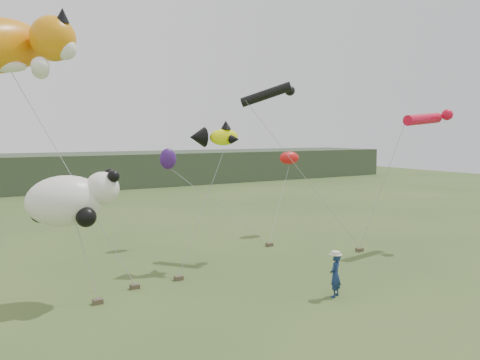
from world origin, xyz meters
The scene contains 9 objects.
ground centered at (0.00, 0.00, 0.00)m, with size 120.00×120.00×0.00m, color #385123.
headland centered at (-3.11, 44.69, 1.92)m, with size 90.00×13.00×4.00m.
festival_attendant centered at (1.13, -0.04, 0.86)m, with size 0.62×0.41×1.71m, color navy.
sandbag_anchors centered at (-1.00, 5.32, 0.09)m, with size 14.58×4.52×0.19m.
cat_kite centered at (-9.41, 7.25, 9.83)m, with size 6.29×4.58×3.02m.
fish_kite centered at (-0.77, 6.50, 6.23)m, with size 2.43×1.66×1.28m.
tube_kites centered at (7.99, 5.24, 7.73)m, with size 11.17×5.34×2.31m.
panda_kite centered at (-7.71, 4.74, 3.90)m, with size 3.39×2.19×2.11m.
misc_kites centered at (3.35, 11.06, 4.88)m, with size 9.27×1.36×1.20m.
Camera 1 is at (-11.13, -13.46, 6.34)m, focal length 35.00 mm.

